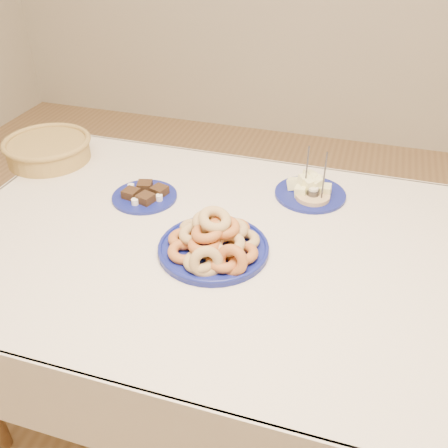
% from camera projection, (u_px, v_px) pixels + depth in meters
% --- Properties ---
extents(ground, '(5.00, 5.00, 0.00)m').
position_uv_depth(ground, '(228.00, 401.00, 1.89)').
color(ground, olive).
rests_on(ground, ground).
extents(dining_table, '(1.71, 1.11, 0.75)m').
position_uv_depth(dining_table, '(229.00, 271.00, 1.53)').
color(dining_table, brown).
rests_on(dining_table, ground).
extents(donut_platter, '(0.40, 0.40, 0.15)m').
position_uv_depth(donut_platter, '(214.00, 242.00, 1.41)').
color(donut_platter, navy).
rests_on(donut_platter, dining_table).
extents(melon_plate, '(0.30, 0.30, 0.08)m').
position_uv_depth(melon_plate, '(310.00, 189.00, 1.67)').
color(melon_plate, navy).
rests_on(melon_plate, dining_table).
extents(brownie_plate, '(0.24, 0.24, 0.04)m').
position_uv_depth(brownie_plate, '(145.00, 195.00, 1.67)').
color(brownie_plate, navy).
rests_on(brownie_plate, dining_table).
extents(wicker_basket, '(0.34, 0.34, 0.09)m').
position_uv_depth(wicker_basket, '(48.00, 149.00, 1.88)').
color(wicker_basket, olive).
rests_on(wicker_basket, dining_table).
extents(candle_holder, '(0.15, 0.15, 0.19)m').
position_uv_depth(candle_holder, '(313.00, 196.00, 1.65)').
color(candle_holder, tan).
rests_on(candle_holder, dining_table).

